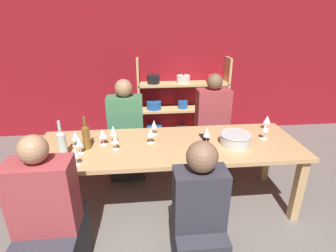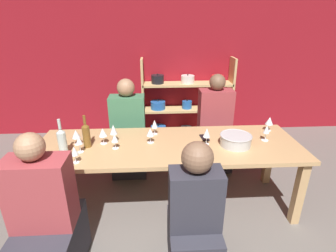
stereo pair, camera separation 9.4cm
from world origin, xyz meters
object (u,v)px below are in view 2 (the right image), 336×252
Objects in this scene: wine_bottle_dark at (62,141)px; wine_glass_empty_e at (115,138)px; wine_glass_empty_d at (103,133)px; person_far_a at (214,134)px; wine_glass_empty_b at (150,132)px; wine_glass_red_b at (266,130)px; wine_glass_white_c at (74,151)px; wine_glass_white_b at (113,130)px; person_near_b at (194,224)px; shelf_unit at (185,106)px; wine_glass_white_a at (79,141)px; cell_phone at (204,138)px; wine_bottle_green at (86,135)px; person_far_b at (129,139)px; wine_glass_red_a at (76,134)px; wine_glass_empty_a at (155,124)px; person_near_a at (48,226)px; wine_glass_empty_c at (207,133)px; wine_glass_white_d at (269,121)px; dining_table at (169,151)px; mixing_bowl at (236,140)px.

wine_glass_empty_e is (0.45, 0.08, -0.03)m from wine_bottle_dark.
person_far_a is at bearing 30.33° from wine_glass_empty_d.
wine_glass_red_b is at bearing -0.88° from wine_glass_empty_b.
wine_glass_white_b is at bearing 54.96° from wine_glass_white_c.
person_far_a is at bearing 72.33° from person_near_b.
shelf_unit is 9.29× the size of wine_glass_white_a.
wine_bottle_green is at bearing -173.93° from cell_phone.
person_far_b reaches higher than wine_glass_white_a.
wine_bottle_dark is at bearing -166.60° from wine_glass_empty_b.
person_far_a is (1.16, 0.86, -0.38)m from wine_glass_empty_e.
wine_glass_red_a is at bearing 164.28° from wine_glass_empty_e.
person_near_a is (-0.82, -0.98, -0.41)m from wine_glass_empty_a.
wine_glass_empty_e is at bearing -176.69° from wine_glass_red_b.
wine_glass_red_b is 0.61m from wine_glass_empty_c.
person_far_b is (0.36, 0.85, -0.40)m from wine_glass_white_a.
wine_glass_white_d is 0.81m from person_far_a.
wine_glass_white_c is 1.87m from person_far_a.
dining_table is at bearing -178.66° from wine_glass_red_b.
mixing_bowl is 1.29m from wine_glass_empty_d.
person_near_b is at bearing -28.76° from wine_bottle_dark.
person_near_a is (-0.41, -0.82, -0.42)m from wine_glass_white_b.
wine_glass_red_a is 0.96× the size of wine_glass_white_d.
wine_glass_empty_c is (0.54, -0.07, 0.01)m from wine_glass_empty_b.
wine_glass_empty_d is at bearing 0.84° from wine_glass_red_a.
wine_glass_empty_c is (1.33, 0.12, -0.01)m from wine_bottle_dark.
wine_glass_white_a is 1.04× the size of wine_glass_red_a.
wine_bottle_dark reaches higher than wine_glass_white_a.
cell_phone is 1.08m from person_far_b.
wine_glass_empty_e is (0.27, -0.05, -0.02)m from wine_bottle_green.
wine_glass_empty_a is 1.13m from wine_glass_red_b.
shelf_unit is 9.51× the size of wine_glass_white_c.
person_near_a is (-2.06, -1.00, -0.40)m from wine_glass_white_d.
person_near_b is (-0.50, -1.56, -0.04)m from person_far_a.
wine_bottle_green is at bearing 29.58° from person_far_a.
wine_bottle_green is 1.75× the size of wine_glass_white_b.
wine_bottle_dark is 2.04× the size of wine_glass_red_b.
wine_glass_empty_a is (-0.78, 0.31, 0.05)m from mixing_bowl.
wine_glass_empty_e reaches higher than mixing_bowl.
person_far_b is at bearing 122.15° from dining_table.
wine_glass_empty_c is at bearing 71.39° from person_far_a.
mixing_bowl is 2.00× the size of wine_glass_empty_b.
wine_bottle_green reaches higher than wine_glass_red_b.
wine_glass_white_a is at bearing -177.86° from mixing_bowl.
wine_bottle_dark is 0.81m from wine_glass_empty_b.
mixing_bowl is 0.96× the size of wine_bottle_green.
dining_table is at bearing -163.31° from cell_phone.
person_near_b is (0.96, -0.45, -0.42)m from wine_glass_white_c.
wine_glass_empty_e is 1.49m from person_far_a.
wine_bottle_green is 0.30m from wine_glass_white_c.
wine_glass_empty_c reaches higher than wine_glass_white_a.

